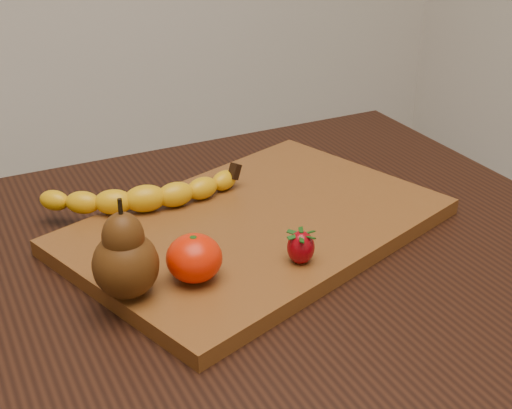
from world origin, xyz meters
name	(u,v)px	position (x,y,z in m)	size (l,w,h in m)	color
table	(197,334)	(0.00, 0.00, 0.66)	(1.00, 0.70, 0.76)	black
cutting_board	(256,226)	(0.10, 0.04, 0.77)	(0.45, 0.30, 0.02)	brown
banana	(145,199)	(-0.02, 0.12, 0.80)	(0.22, 0.06, 0.03)	#F0B00B
pear	(124,248)	(-0.09, -0.05, 0.83)	(0.07, 0.07, 0.11)	#4F2A0C
mandarin	(194,258)	(-0.02, -0.06, 0.81)	(0.06, 0.06, 0.05)	red
strawberry	(301,246)	(0.10, -0.08, 0.80)	(0.03, 0.03, 0.04)	#8E030D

